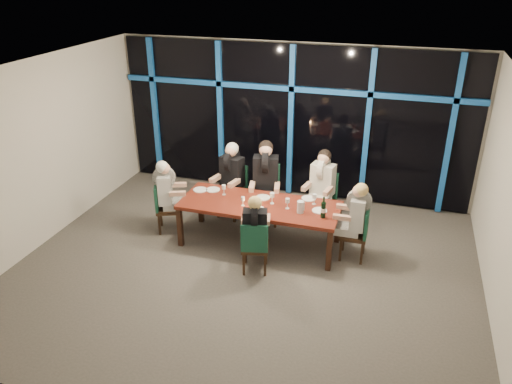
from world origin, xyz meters
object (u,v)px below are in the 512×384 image
at_px(chair_far_mid, 266,190).
at_px(diner_far_right, 322,177).
at_px(chair_far_right, 323,196).
at_px(wine_bottle, 323,210).
at_px(diner_far_mid, 266,171).
at_px(water_pitcher, 300,207).
at_px(diner_end_left, 167,186).
at_px(diner_near_mid, 255,222).
at_px(diner_end_right, 356,210).
at_px(dining_table, 260,207).
at_px(chair_end_left, 164,205).
at_px(chair_near_mid, 255,245).
at_px(chair_far_left, 234,188).
at_px(diner_far_left, 231,170).
at_px(chair_end_right, 359,231).

xyz_separation_m(chair_far_mid, diner_far_right, (0.99, 0.10, 0.34)).
bearing_deg(chair_far_right, wine_bottle, -68.31).
relative_size(diner_far_mid, water_pitcher, 5.20).
relative_size(diner_end_left, wine_bottle, 2.48).
relative_size(chair_far_mid, diner_near_mid, 1.24).
xyz_separation_m(chair_far_mid, diner_end_right, (1.69, -0.83, 0.27)).
height_order(diner_far_right, diner_end_left, diner_far_right).
relative_size(dining_table, diner_far_mid, 2.54).
distance_m(chair_end_left, chair_near_mid, 2.06).
distance_m(chair_far_mid, diner_near_mid, 1.67).
distance_m(dining_table, diner_near_mid, 0.80).
bearing_deg(chair_far_left, diner_end_right, -6.55).
xyz_separation_m(chair_end_left, water_pitcher, (2.42, -0.07, 0.35)).
xyz_separation_m(diner_far_left, diner_far_mid, (0.66, -0.04, 0.07)).
height_order(chair_far_left, chair_end_right, chair_far_left).
bearing_deg(diner_near_mid, dining_table, -91.63).
distance_m(chair_far_left, diner_far_left, 0.39).
height_order(diner_end_left, diner_near_mid, diner_end_left).
xyz_separation_m(diner_far_mid, diner_end_right, (1.67, -0.74, -0.15)).
height_order(chair_end_left, diner_near_mid, diner_near_mid).
xyz_separation_m(chair_end_right, diner_near_mid, (-1.46, -0.79, 0.34)).
relative_size(chair_far_right, diner_far_right, 1.03).
bearing_deg(chair_far_left, chair_end_left, -121.75).
bearing_deg(chair_end_left, diner_end_right, -110.77).
height_order(chair_end_left, chair_end_right, same).
bearing_deg(diner_end_left, chair_far_left, -66.43).
height_order(diner_far_right, wine_bottle, diner_far_right).
distance_m(chair_far_left, diner_near_mid, 1.92).
distance_m(chair_far_right, diner_end_right, 1.26).
bearing_deg(chair_far_right, chair_end_left, -145.19).
distance_m(chair_near_mid, diner_far_mid, 1.72).
height_order(chair_far_right, chair_near_mid, chair_far_right).
relative_size(chair_far_left, diner_near_mid, 1.15).
xyz_separation_m(dining_table, chair_end_right, (1.62, 0.03, -0.18)).
distance_m(chair_near_mid, diner_far_left, 1.96).
bearing_deg(chair_near_mid, chair_end_right, -162.46).
xyz_separation_m(dining_table, diner_end_left, (-1.65, -0.02, 0.17)).
height_order(chair_near_mid, diner_far_right, diner_far_right).
xyz_separation_m(diner_far_mid, diner_near_mid, (0.28, -1.54, -0.17)).
bearing_deg(dining_table, chair_far_mid, 99.45).
relative_size(dining_table, diner_far_left, 2.75).
bearing_deg(chair_end_left, water_pitcher, -113.67).
bearing_deg(chair_far_right, chair_end_right, -41.17).
bearing_deg(chair_far_left, chair_end_right, -5.94).
bearing_deg(dining_table, diner_near_mid, -78.20).
bearing_deg(diner_end_right, chair_near_mid, -58.06).
bearing_deg(diner_far_mid, wine_bottle, -50.12).
relative_size(chair_far_mid, wine_bottle, 3.00).
xyz_separation_m(diner_far_mid, water_pitcher, (0.82, -0.89, -0.15)).
xyz_separation_m(diner_far_left, water_pitcher, (1.48, -0.92, -0.08)).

